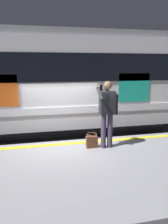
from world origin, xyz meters
TOP-DOWN VIEW (x-y plane):
  - ground_plane at (0.00, 0.00)m, footprint 24.95×24.95m
  - platform at (0.00, 1.86)m, footprint 12.61×3.72m
  - safety_line at (0.00, 0.30)m, footprint 12.36×0.16m
  - track_rail_near at (0.00, -1.60)m, footprint 16.39×0.08m
  - track_rail_far at (0.00, -3.03)m, footprint 16.39×0.08m
  - train_carriage at (-0.32, -2.31)m, footprint 12.49×3.09m
  - passenger at (-1.02, 0.79)m, footprint 0.57×0.55m
  - handbag at (-0.63, 0.72)m, footprint 0.31×0.28m

SIDE VIEW (x-z plane):
  - ground_plane at x=0.00m, z-range 0.00..0.00m
  - track_rail_near at x=0.00m, z-range 0.00..0.16m
  - track_rail_far at x=0.00m, z-range 0.00..0.16m
  - platform at x=0.00m, z-range 0.00..0.88m
  - safety_line at x=0.00m, z-range 0.88..0.89m
  - handbag at x=-0.63m, z-range 0.87..1.26m
  - passenger at x=-1.02m, z-range 1.05..2.84m
  - train_carriage at x=-0.32m, z-range 0.54..4.60m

